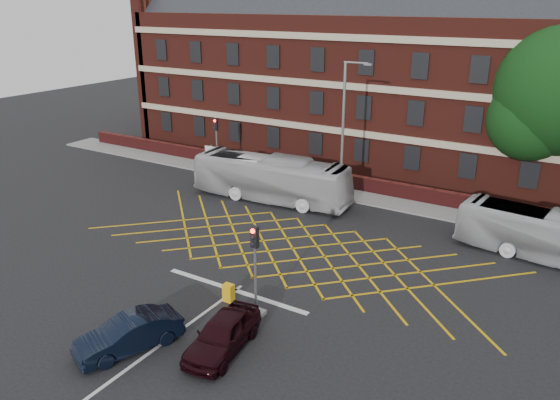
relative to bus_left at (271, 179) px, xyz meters
The scene contains 17 objects.
ground 9.71m from the bus_left, 56.82° to the right, with size 120.00×120.00×0.00m, color black.
victorian_building 16.28m from the bus_left, 68.56° to the left, with size 51.00×12.17×20.40m.
boundary_wall 7.30m from the bus_left, 43.55° to the left, with size 56.00×0.50×1.10m, color #4E1515.
far_pavement 6.75m from the bus_left, 37.23° to the left, with size 60.00×3.00×0.12m, color slate.
box_junction_hatching 8.13m from the bus_left, 48.93° to the right, with size 11.50×0.12×0.02m, color #CC990C.
stop_line 12.75m from the bus_left, 65.52° to the right, with size 8.00×0.30×0.02m, color silver.
centre_line 18.83m from the bus_left, 73.78° to the right, with size 0.15×14.00×0.02m, color silver.
bus_left is the anchor object (origin of this frame).
bus_right 17.67m from the bus_left, ahead, with size 2.29×9.80×2.73m, color #BABABE.
car_navy 18.05m from the bus_left, 75.89° to the right, with size 1.48×4.25×1.40m, color black.
car_maroon 17.34m from the bus_left, 64.01° to the right, with size 1.71×4.25×1.45m, color black.
deciduous_tree 19.28m from the bus_left, 28.72° to the left, with size 8.40×8.37×11.91m.
traffic_light_near 14.75m from the bus_left, 60.27° to the right, with size 0.70×0.70×4.27m.
traffic_light_far 8.28m from the bus_left, 154.14° to the left, with size 0.70×0.70×4.27m.
street_lamp 5.16m from the bus_left, 18.77° to the left, with size 2.25×1.00×9.54m.
direction_signs 8.23m from the bus_left, 158.22° to the left, with size 1.10×0.16×2.20m.
utility_cabinet 13.68m from the bus_left, 65.95° to the right, with size 0.48×0.36×0.86m, color #EEAC0E.
Camera 1 is at (13.88, -22.04, 13.19)m, focal length 35.00 mm.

